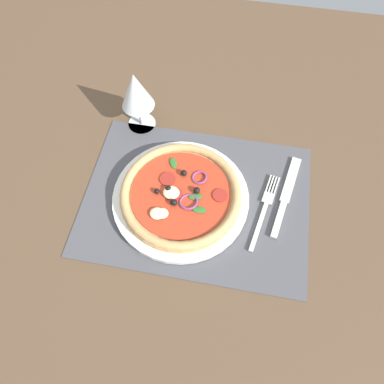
# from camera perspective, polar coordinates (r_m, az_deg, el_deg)

# --- Properties ---
(ground_plane) EXTENTS (1.90, 1.40, 0.02)m
(ground_plane) POSITION_cam_1_polar(r_m,az_deg,el_deg) (0.75, 0.70, -1.57)
(ground_plane) COLOR brown
(placemat) EXTENTS (0.46, 0.34, 0.00)m
(placemat) POSITION_cam_1_polar(r_m,az_deg,el_deg) (0.74, 0.71, -1.06)
(placemat) COLOR #4C4C51
(placemat) RESTS_ON ground_plane
(plate) EXTENTS (0.28, 0.28, 0.01)m
(plate) POSITION_cam_1_polar(r_m,az_deg,el_deg) (0.73, -1.80, -0.95)
(plate) COLOR silver
(plate) RESTS_ON placemat
(pizza) EXTENTS (0.24, 0.24, 0.03)m
(pizza) POSITION_cam_1_polar(r_m,az_deg,el_deg) (0.71, -1.85, -0.30)
(pizza) COLOR tan
(pizza) RESTS_ON plate
(fork) EXTENTS (0.05, 0.18, 0.00)m
(fork) POSITION_cam_1_polar(r_m,az_deg,el_deg) (0.74, 11.62, -2.46)
(fork) COLOR silver
(fork) RESTS_ON placemat
(knife) EXTENTS (0.05, 0.20, 0.01)m
(knife) POSITION_cam_1_polar(r_m,az_deg,el_deg) (0.76, 14.85, -0.44)
(knife) COLOR silver
(knife) RESTS_ON placemat
(wine_glass) EXTENTS (0.07, 0.07, 0.15)m
(wine_glass) POSITION_cam_1_polar(r_m,az_deg,el_deg) (0.79, -8.95, 15.54)
(wine_glass) COLOR silver
(wine_glass) RESTS_ON ground_plane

